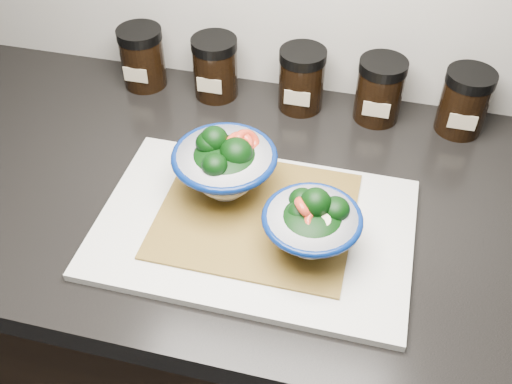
% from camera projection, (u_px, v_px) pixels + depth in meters
% --- Properties ---
extents(cabinet, '(3.43, 0.58, 0.86)m').
position_uv_depth(cabinet, '(289.00, 361.00, 1.24)').
color(cabinet, black).
rests_on(cabinet, ground).
extents(countertop, '(3.50, 0.60, 0.04)m').
position_uv_depth(countertop, '(300.00, 210.00, 0.93)').
color(countertop, black).
rests_on(countertop, cabinet).
extents(cutting_board, '(0.45, 0.30, 0.01)m').
position_uv_depth(cutting_board, '(254.00, 228.00, 0.86)').
color(cutting_board, silver).
rests_on(cutting_board, countertop).
extents(bamboo_mat, '(0.28, 0.24, 0.00)m').
position_uv_depth(bamboo_mat, '(256.00, 215.00, 0.87)').
color(bamboo_mat, olive).
rests_on(bamboo_mat, cutting_board).
extents(bowl_left, '(0.16, 0.16, 0.10)m').
position_uv_depth(bowl_left, '(225.00, 165.00, 0.87)').
color(bowl_left, white).
rests_on(bowl_left, bamboo_mat).
extents(bowl_right, '(0.13, 0.13, 0.09)m').
position_uv_depth(bowl_right, '(312.00, 225.00, 0.80)').
color(bowl_right, white).
rests_on(bowl_right, bamboo_mat).
extents(spice_jar_a, '(0.08, 0.08, 0.11)m').
position_uv_depth(spice_jar_a, '(142.00, 57.00, 1.10)').
color(spice_jar_a, black).
rests_on(spice_jar_a, countertop).
extents(spice_jar_b, '(0.08, 0.08, 0.11)m').
position_uv_depth(spice_jar_b, '(215.00, 67.00, 1.08)').
color(spice_jar_b, black).
rests_on(spice_jar_b, countertop).
extents(spice_jar_c, '(0.08, 0.08, 0.11)m').
position_uv_depth(spice_jar_c, '(302.00, 79.00, 1.05)').
color(spice_jar_c, black).
rests_on(spice_jar_c, countertop).
extents(spice_jar_d, '(0.08, 0.08, 0.11)m').
position_uv_depth(spice_jar_d, '(380.00, 90.00, 1.02)').
color(spice_jar_d, black).
rests_on(spice_jar_d, countertop).
extents(spice_jar_e, '(0.08, 0.08, 0.11)m').
position_uv_depth(spice_jar_e, '(464.00, 102.00, 1.00)').
color(spice_jar_e, black).
rests_on(spice_jar_e, countertop).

